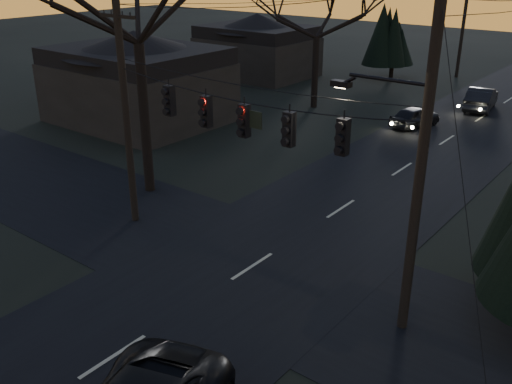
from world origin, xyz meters
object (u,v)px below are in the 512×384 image
Objects in this scene: sedan_oncoming_a at (415,117)px; utility_pole_far_l at (456,77)px; sedan_oncoming_b at (481,99)px; utility_pole_right at (402,326)px; utility_pole_left at (136,220)px.

utility_pole_far_l is at bearing -66.21° from sedan_oncoming_a.
sedan_oncoming_a is at bearing 66.04° from sedan_oncoming_b.
utility_pole_right is 21.07m from sedan_oncoming_a.
sedan_oncoming_b is (1.83, 6.70, 0.12)m from sedan_oncoming_a.
sedan_oncoming_a is (3.37, 19.43, 0.63)m from utility_pole_left.
sedan_oncoming_b is (5.20, 26.13, 0.75)m from utility_pole_left.
utility_pole_left reaches higher than sedan_oncoming_a.
utility_pole_right is 2.19× the size of sedan_oncoming_b.
utility_pole_far_l is 2.15× the size of sedan_oncoming_a.
utility_pole_far_l is (-11.50, 36.00, 0.00)m from utility_pole_right.
sedan_oncoming_b is (-6.30, 26.13, 0.75)m from utility_pole_right.
utility_pole_left is 19.73m from sedan_oncoming_a.
utility_pole_far_l is 16.92m from sedan_oncoming_a.
utility_pole_far_l is (0.00, 36.00, 0.00)m from utility_pole_left.
utility_pole_right is 2.69× the size of sedan_oncoming_a.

